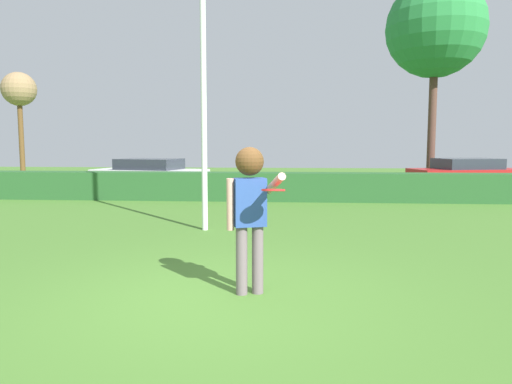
# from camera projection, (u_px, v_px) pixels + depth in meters

# --- Properties ---
(ground_plane) EXTENTS (60.00, 60.00, 0.00)m
(ground_plane) POSITION_uv_depth(u_px,v_px,m) (219.00, 300.00, 5.61)
(ground_plane) COLOR #46752B
(person) EXTENTS (0.71, 0.67, 1.79)m
(person) POSITION_uv_depth(u_px,v_px,m) (250.00, 201.00, 5.72)
(person) COLOR slate
(person) RESTS_ON ground
(frisbee) EXTENTS (0.26, 0.27, 0.06)m
(frisbee) POSITION_uv_depth(u_px,v_px,m) (273.00, 190.00, 5.29)
(frisbee) COLOR red
(lamppost) EXTENTS (0.24, 0.24, 6.72)m
(lamppost) POSITION_uv_depth(u_px,v_px,m) (203.00, 52.00, 9.75)
(lamppost) COLOR silver
(lamppost) RESTS_ON ground
(hedge_row) EXTENTS (25.19, 0.90, 0.90)m
(hedge_row) POSITION_uv_depth(u_px,v_px,m) (266.00, 187.00, 15.28)
(hedge_row) COLOR #275828
(hedge_row) RESTS_ON ground
(parked_car_white) EXTENTS (4.47, 2.57, 1.25)m
(parked_car_white) POSITION_uv_depth(u_px,v_px,m) (150.00, 174.00, 17.96)
(parked_car_white) COLOR white
(parked_car_white) RESTS_ON ground
(parked_car_red) EXTENTS (4.48, 2.64, 1.25)m
(parked_car_red) POSITION_uv_depth(u_px,v_px,m) (467.00, 173.00, 18.33)
(parked_car_red) COLOR #B21E1E
(parked_car_red) RESTS_ON ground
(willow_tree) EXTENTS (1.74, 1.74, 5.49)m
(willow_tree) POSITION_uv_depth(u_px,v_px,m) (19.00, 91.00, 24.71)
(willow_tree) COLOR brown
(willow_tree) RESTS_ON ground
(birch_tree) EXTENTS (4.01, 4.01, 8.52)m
(birch_tree) POSITION_uv_depth(u_px,v_px,m) (435.00, 29.00, 19.47)
(birch_tree) COLOR brown
(birch_tree) RESTS_ON ground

